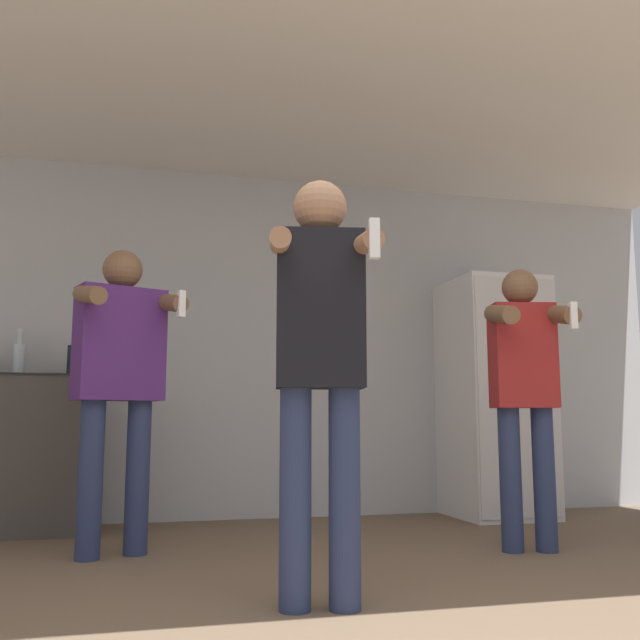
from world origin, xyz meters
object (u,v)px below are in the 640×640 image
at_px(refrigerator, 495,397).
at_px(person_woman_foreground, 320,348).
at_px(person_man_side, 524,379).
at_px(bottle_green_wine, 88,363).
at_px(bottle_short_whiskey, 19,358).
at_px(person_spectator_back, 119,369).
at_px(bottle_clear_vodka, 74,359).

bearing_deg(refrigerator, person_woman_foreground, -131.25).
bearing_deg(person_man_side, refrigerator, 68.35).
bearing_deg(bottle_green_wine, person_woman_foreground, -66.27).
xyz_separation_m(bottle_short_whiskey, person_woman_foreground, (1.43, -2.27, -0.12)).
bearing_deg(person_woman_foreground, person_spectator_back, 121.37).
relative_size(bottle_clear_vodka, bottle_green_wine, 1.12).
bearing_deg(bottle_short_whiskey, bottle_clear_vodka, 0.00).
distance_m(bottle_clear_vodka, bottle_short_whiskey, 0.34).
xyz_separation_m(bottle_clear_vodka, bottle_short_whiskey, (-0.34, 0.00, 0.00)).
distance_m(refrigerator, person_spectator_back, 2.85).
distance_m(refrigerator, bottle_clear_vodka, 3.02).
bearing_deg(bottle_clear_vodka, person_spectator_back, -72.46).
height_order(bottle_green_wine, person_spectator_back, person_spectator_back).
relative_size(bottle_green_wine, person_spectator_back, 0.15).
xyz_separation_m(refrigerator, bottle_clear_vodka, (-3.01, 0.09, 0.22)).
bearing_deg(refrigerator, bottle_clear_vodka, 178.36).
height_order(person_woman_foreground, person_spectator_back, person_woman_foreground).
bearing_deg(refrigerator, bottle_short_whiskey, 178.53).
bearing_deg(person_spectator_back, refrigerator, 18.65).
distance_m(refrigerator, bottle_green_wine, 2.93).
height_order(bottle_short_whiskey, person_spectator_back, person_spectator_back).
relative_size(bottle_clear_vodka, person_woman_foreground, 0.16).
bearing_deg(refrigerator, person_spectator_back, -161.35).
height_order(refrigerator, person_man_side, refrigerator).
height_order(bottle_clear_vodka, person_woman_foreground, person_woman_foreground).
bearing_deg(person_man_side, person_woman_foreground, -148.09).
bearing_deg(person_man_side, bottle_clear_vodka, 150.54).
relative_size(bottle_short_whiskey, person_man_side, 0.20).
height_order(bottle_green_wine, person_woman_foreground, person_woman_foreground).
xyz_separation_m(refrigerator, person_spectator_back, (-2.70, -0.91, 0.10)).
distance_m(refrigerator, person_woman_foreground, 2.91).
distance_m(bottle_green_wine, person_man_side, 2.78).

